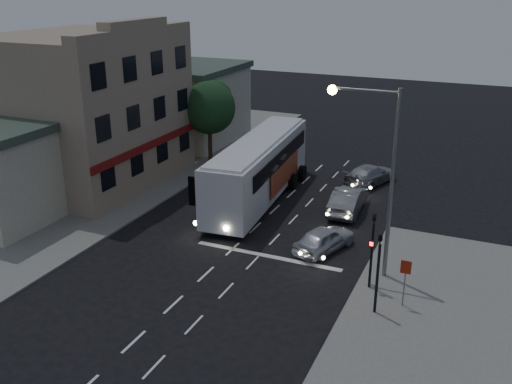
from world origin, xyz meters
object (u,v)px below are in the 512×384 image
at_px(streetlight, 379,162).
at_px(car_sedan_a, 348,200).
at_px(traffic_signal_main, 372,242).
at_px(street_tree, 209,105).
at_px(tour_bus, 259,167).
at_px(traffic_signal_side, 378,264).
at_px(regulatory_sign, 405,276).
at_px(car_sedan_b, 370,175).
at_px(car_suv, 324,239).

bearing_deg(streetlight, car_sedan_a, 113.09).
relative_size(traffic_signal_main, street_tree, 0.66).
xyz_separation_m(tour_bus, traffic_signal_side, (9.90, -10.40, 0.23)).
height_order(regulatory_sign, street_tree, street_tree).
bearing_deg(traffic_signal_side, car_sedan_b, 103.73).
height_order(car_suv, street_tree, street_tree).
relative_size(tour_bus, car_sedan_a, 2.87).
relative_size(streetlight, street_tree, 1.45).
bearing_deg(car_sedan_b, street_tree, 18.83).
bearing_deg(traffic_signal_main, tour_bus, 137.55).
xyz_separation_m(car_sedan_b, regulatory_sign, (4.97, -15.29, 0.91)).
distance_m(streetlight, street_tree, 20.19).
bearing_deg(car_sedan_a, streetlight, 110.32).
distance_m(car_sedan_b, traffic_signal_side, 16.82).
height_order(car_sedan_a, street_tree, street_tree).
xyz_separation_m(tour_bus, car_suv, (6.09, -5.40, -1.52)).
distance_m(traffic_signal_main, regulatory_sign, 2.14).
bearing_deg(car_suv, traffic_signal_side, 146.32).
distance_m(car_suv, car_sedan_b, 11.26).
distance_m(regulatory_sign, street_tree, 23.40).
bearing_deg(streetlight, tour_bus, 141.98).
bearing_deg(regulatory_sign, car_suv, 140.03).
distance_m(tour_bus, street_tree, 9.10).
relative_size(car_sedan_b, traffic_signal_main, 1.15).
bearing_deg(streetlight, traffic_signal_side, -74.30).
bearing_deg(streetlight, car_sedan_b, 103.20).
relative_size(car_suv, traffic_signal_main, 0.96).
height_order(car_sedan_b, traffic_signal_side, traffic_signal_side).
relative_size(car_sedan_a, street_tree, 0.75).
bearing_deg(car_suv, regulatory_sign, 159.00).
bearing_deg(regulatory_sign, tour_bus, 139.14).
distance_m(car_sedan_a, car_sedan_b, 5.55).
height_order(traffic_signal_side, regulatory_sign, traffic_signal_side).
xyz_separation_m(car_suv, streetlight, (2.86, -1.60, 5.06)).
height_order(car_sedan_b, traffic_signal_main, traffic_signal_main).
height_order(tour_bus, traffic_signal_side, traffic_signal_side).
relative_size(tour_bus, regulatory_sign, 6.08).
bearing_deg(tour_bus, traffic_signal_side, -50.99).
relative_size(car_suv, streetlight, 0.44).
relative_size(car_suv, car_sedan_a, 0.84).
bearing_deg(car_sedan_a, regulatory_sign, 114.72).
distance_m(traffic_signal_main, traffic_signal_side, 2.10).
distance_m(tour_bus, car_sedan_a, 6.01).
xyz_separation_m(traffic_signal_main, street_tree, (-15.81, 14.25, 2.08)).
height_order(car_sedan_a, streetlight, streetlight).
bearing_deg(car_sedan_b, car_sedan_a, 107.63).
height_order(tour_bus, car_suv, tour_bus).
relative_size(regulatory_sign, street_tree, 0.35).
distance_m(traffic_signal_side, street_tree, 23.24).
xyz_separation_m(tour_bus, car_sedan_a, (5.83, 0.31, -1.42)).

